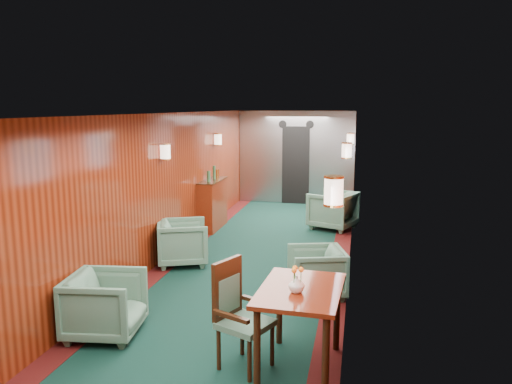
% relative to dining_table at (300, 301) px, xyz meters
% --- Properties ---
extents(room, '(12.00, 12.10, 2.40)m').
position_rel_dining_table_xyz_m(room, '(-1.10, 2.43, 0.95)').
color(room, black).
rests_on(room, ground).
extents(bulkhead, '(2.98, 0.17, 2.39)m').
position_rel_dining_table_xyz_m(bulkhead, '(-1.10, 8.34, 0.50)').
color(bulkhead, '#9FA1A6').
rests_on(bulkhead, ground).
extents(windows_right, '(0.02, 8.60, 0.80)m').
position_rel_dining_table_xyz_m(windows_right, '(0.38, 2.68, 0.77)').
color(windows_right, '#AAADB0').
rests_on(windows_right, ground).
extents(wall_sconces, '(2.97, 7.97, 0.25)m').
position_rel_dining_table_xyz_m(wall_sconces, '(-1.10, 2.99, 1.11)').
color(wall_sconces, beige).
rests_on(wall_sconces, ground).
extents(dining_table, '(0.82, 1.12, 0.81)m').
position_rel_dining_table_xyz_m(dining_table, '(0.00, 0.00, 0.00)').
color(dining_table, maroon).
rests_on(dining_table, ground).
extents(side_chair, '(0.61, 0.62, 1.05)m').
position_rel_dining_table_xyz_m(side_chair, '(-0.61, -0.05, -0.11)').
color(side_chair, '#1E4738').
rests_on(side_chair, ground).
extents(credenza, '(0.36, 1.14, 1.30)m').
position_rel_dining_table_xyz_m(credenza, '(-2.44, 5.23, -0.16)').
color(credenza, maroon).
rests_on(credenza, ground).
extents(flower_vase, '(0.20, 0.20, 0.16)m').
position_rel_dining_table_xyz_m(flower_vase, '(-0.03, -0.11, 0.21)').
color(flower_vase, silver).
rests_on(flower_vase, dining_table).
extents(armchair_left_near, '(0.86, 0.85, 0.71)m').
position_rel_dining_table_xyz_m(armchair_left_near, '(-2.18, 0.27, -0.33)').
color(armchair_left_near, '#1E4738').
rests_on(armchair_left_near, ground).
extents(armchair_left_far, '(1.01, 1.00, 0.71)m').
position_rel_dining_table_xyz_m(armchair_left_far, '(-2.22, 2.85, -0.33)').
color(armchair_left_far, '#1E4738').
rests_on(armchair_left_far, ground).
extents(armchair_right_near, '(0.88, 0.87, 0.65)m').
position_rel_dining_table_xyz_m(armchair_right_near, '(-0.01, 1.93, -0.36)').
color(armchair_right_near, '#1E4738').
rests_on(armchair_right_near, ground).
extents(armchair_right_far, '(1.11, 1.10, 0.78)m').
position_rel_dining_table_xyz_m(armchair_right_far, '(-0.00, 5.72, -0.29)').
color(armchair_right_far, '#1E4738').
rests_on(armchair_right_far, ground).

